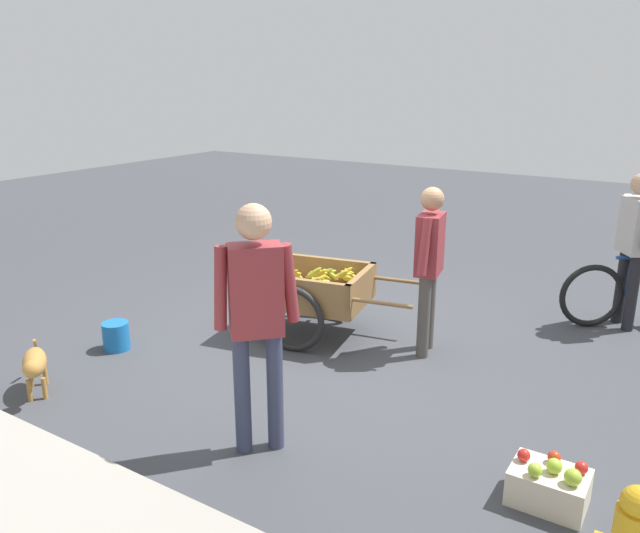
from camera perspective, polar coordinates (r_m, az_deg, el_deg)
ground_plane at (r=6.02m, az=0.61°, el=-7.17°), size 24.00×24.00×0.00m
fruit_cart at (r=6.11m, az=-0.80°, el=-2.33°), size 1.76×1.07×0.73m
vendor_person at (r=5.65m, az=9.91°, el=0.86°), size 0.26×0.59×1.54m
cyclist_person at (r=6.91m, az=26.66°, el=2.37°), size 0.36×0.49×1.57m
dog at (r=5.51m, az=-24.53°, el=-8.06°), size 0.57×0.44×0.40m
plastic_bucket at (r=6.19m, az=-18.05°, el=-6.02°), size 0.25×0.25×0.26m
apple_crate at (r=4.17m, az=20.11°, el=-18.15°), size 0.44×0.32×0.32m
bystander_person at (r=4.05m, az=-5.82°, el=-3.70°), size 0.39×0.45×1.71m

